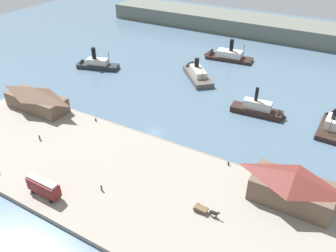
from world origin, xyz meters
name	(u,v)px	position (x,y,z in m)	size (l,w,h in m)	color
ground_plane	(156,132)	(0.00, 0.00, 0.00)	(320.00, 320.00, 0.00)	slate
quay_promenade	(109,173)	(0.00, -22.00, 0.60)	(110.00, 36.00, 1.20)	gray
seawall_edge	(149,137)	(0.00, -3.60, 0.50)	(110.00, 0.80, 1.00)	slate
ferry_shed_west_terminal	(36,99)	(-39.25, -8.91, 4.93)	(21.34, 8.19, 7.35)	brown
ferry_shed_east_terminal	(292,187)	(40.65, -9.90, 5.18)	(17.28, 9.17, 7.85)	brown
street_tram	(43,186)	(-7.01, -35.54, 3.81)	(8.31, 2.51, 4.50)	maroon
horse_cart	(205,210)	(26.28, -22.46, 2.12)	(5.77, 1.61, 1.87)	brown
pedestrian_at_waters_edge	(40,138)	(-24.97, -21.06, 1.99)	(0.43, 0.43, 1.73)	#4C3D33
pedestrian_walking_east	(101,188)	(2.97, -28.08, 1.97)	(0.42, 0.42, 1.69)	#4C3D33
mooring_post_center_east	(228,163)	(24.64, -5.00, 1.65)	(0.44, 0.44, 0.90)	black
mooring_post_west	(96,120)	(-18.15, -5.41, 1.65)	(0.44, 0.44, 0.90)	black
ferry_near_quay	(223,56)	(-5.17, 65.37, 1.53)	(22.46, 9.03, 11.63)	black
ferry_departing_north	(332,123)	(44.60, 29.22, 1.30)	(6.73, 17.07, 9.47)	black
ferry_mid_harbor	(94,64)	(-48.22, 28.49, 1.65)	(19.40, 10.41, 10.23)	#23282D
ferry_moored_east	(262,110)	(24.02, 25.50, 1.66)	(18.00, 5.96, 10.33)	black
ferry_approaching_west	(196,72)	(-7.59, 42.50, 1.49)	(19.20, 20.04, 9.76)	#514C47
far_headland	(264,27)	(0.00, 110.00, 4.00)	(180.00, 24.00, 8.00)	#60665B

